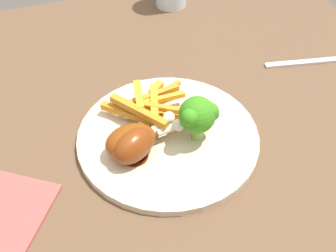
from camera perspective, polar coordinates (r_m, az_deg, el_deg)
dining_table at (r=0.80m, az=-2.97°, el=-4.85°), size 1.01×0.87×0.72m
dinner_plate at (r=0.69m, az=-0.00°, el=-1.52°), size 0.28×0.28×0.01m
broccoli_floret_front at (r=0.65m, az=3.80°, el=1.47°), size 0.06×0.06×0.08m
broccoli_floret_middle at (r=0.66m, az=4.14°, el=1.07°), size 0.05×0.05×0.06m
carrot_fries_pile at (r=0.71m, az=-2.11°, el=2.47°), size 0.15×0.12×0.04m
chicken_drumstick_near at (r=0.65m, az=-4.51°, el=-1.89°), size 0.13×0.07×0.05m
chicken_drumstick_far at (r=0.64m, az=-4.15°, el=-2.27°), size 0.12×0.09×0.05m
fork at (r=0.89m, az=18.33°, el=7.92°), size 0.19×0.05×0.00m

